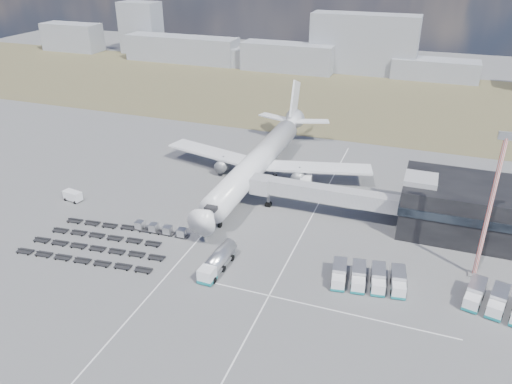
% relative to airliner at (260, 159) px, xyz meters
% --- Properties ---
extents(ground, '(420.00, 420.00, 0.00)m').
position_rel_airliner_xyz_m(ground, '(0.00, -32.38, -5.29)').
color(ground, '#565659').
rests_on(ground, ground).
extents(grass_strip, '(420.00, 90.00, 0.01)m').
position_rel_airliner_xyz_m(grass_strip, '(0.00, 77.62, -5.29)').
color(grass_strip, brown).
rests_on(grass_strip, ground).
extents(lane_markings, '(47.12, 110.00, 0.01)m').
position_rel_airliner_xyz_m(lane_markings, '(9.77, -29.38, -5.29)').
color(lane_markings, silver).
rests_on(lane_markings, ground).
extents(terminal, '(30.40, 16.40, 11.00)m').
position_rel_airliner_xyz_m(terminal, '(47.77, -8.41, -0.04)').
color(terminal, black).
rests_on(terminal, ground).
extents(jet_bridge, '(30.30, 3.80, 7.05)m').
position_rel_airliner_xyz_m(jet_bridge, '(15.90, -11.95, -0.24)').
color(jet_bridge, '#939399').
rests_on(jet_bridge, ground).
extents(airliner, '(51.59, 64.53, 17.62)m').
position_rel_airliner_xyz_m(airliner, '(0.00, 0.00, 0.00)').
color(airliner, silver).
rests_on(airliner, ground).
extents(skyline, '(308.34, 26.78, 24.49)m').
position_rel_airliner_xyz_m(skyline, '(-13.21, 116.51, 2.69)').
color(skyline, gray).
rests_on(skyline, ground).
extents(fuel_tanker, '(3.06, 10.45, 3.35)m').
position_rel_airliner_xyz_m(fuel_tanker, '(5.41, -36.63, -3.62)').
color(fuel_tanker, silver).
rests_on(fuel_tanker, ground).
extents(pushback_tug, '(3.21, 2.17, 1.37)m').
position_rel_airliner_xyz_m(pushback_tug, '(-4.00, -24.38, -4.61)').
color(pushback_tug, silver).
rests_on(pushback_tug, ground).
extents(utility_van, '(4.46, 2.60, 2.25)m').
position_rel_airliner_xyz_m(utility_van, '(-34.63, -23.98, -4.17)').
color(utility_van, silver).
rests_on(utility_van, ground).
extents(catering_truck, '(3.57, 6.58, 2.86)m').
position_rel_airliner_xyz_m(catering_truck, '(11.59, -1.73, -3.83)').
color(catering_truck, silver).
rests_on(catering_truck, ground).
extents(service_trucks_near, '(12.51, 8.03, 2.60)m').
position_rel_airliner_xyz_m(service_trucks_near, '(30.33, -32.05, -3.88)').
color(service_trucks_near, silver).
rests_on(service_trucks_near, ground).
extents(service_trucks_far, '(10.28, 8.64, 2.74)m').
position_rel_airliner_xyz_m(service_trucks_far, '(49.83, -31.41, -3.81)').
color(service_trucks_far, silver).
rests_on(service_trucks_far, ground).
extents(uld_row, '(11.61, 1.80, 1.60)m').
position_rel_airliner_xyz_m(uld_row, '(-9.83, -29.46, -4.33)').
color(uld_row, black).
rests_on(uld_row, ground).
extents(baggage_dollies, '(27.75, 16.24, 0.70)m').
position_rel_airliner_xyz_m(baggage_dollies, '(-18.58, -36.88, -4.94)').
color(baggage_dollies, black).
rests_on(baggage_dollies, ground).
extents(floodlight_mast, '(2.39, 1.97, 25.57)m').
position_rel_airliner_xyz_m(floodlight_mast, '(46.86, -23.23, 7.52)').
color(floodlight_mast, red).
rests_on(floodlight_mast, ground).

